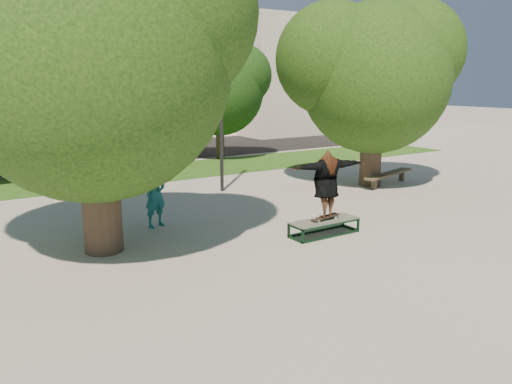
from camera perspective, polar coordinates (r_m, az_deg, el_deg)
ground at (r=12.55m, az=3.20°, el=-4.57°), size 120.00×120.00×0.00m
grass_strip at (r=21.15m, az=-9.80°, el=2.35°), size 30.00×4.00×0.02m
asphalt_strip at (r=26.90m, az=-17.24°, el=4.12°), size 40.00×8.00×0.01m
tree_left at (r=11.17m, az=-19.02°, el=15.64°), size 6.96×5.95×7.12m
tree_right at (r=18.22m, az=13.07°, el=13.51°), size 6.24×5.33×6.51m
bg_tree_mid at (r=22.59m, az=-17.82°, el=12.80°), size 5.76×4.92×6.24m
bg_tree_right at (r=24.18m, az=-4.44°, el=12.05°), size 5.04×4.31×5.43m
lamppost at (r=16.77m, az=-4.05°, el=10.68°), size 0.25×0.15×6.11m
office_building at (r=42.20m, az=-26.95°, el=17.12°), size 30.00×14.12×16.00m
side_building at (r=40.41m, az=5.74°, el=12.94°), size 15.00×10.00×8.00m
grind_box at (r=12.37m, az=7.79°, el=-4.01°), size 1.80×0.60×0.38m
skater_rig at (r=12.13m, az=8.03°, el=0.92°), size 2.08×0.80×1.72m
bystander at (r=13.04m, az=-11.44°, el=-0.14°), size 0.74×0.60×1.76m
bench at (r=18.70m, az=14.93°, el=1.90°), size 2.89×1.14×0.44m
car_silver_a at (r=23.50m, az=-27.09°, el=3.72°), size 1.64×3.82×1.28m
car_dark at (r=25.18m, az=-18.80°, el=4.97°), size 1.46×4.00×1.31m
car_grey at (r=25.36m, az=-13.08°, el=5.62°), size 2.81×5.65×1.54m
car_silver_b at (r=27.66m, az=-15.00°, el=6.06°), size 2.96×5.55×1.53m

